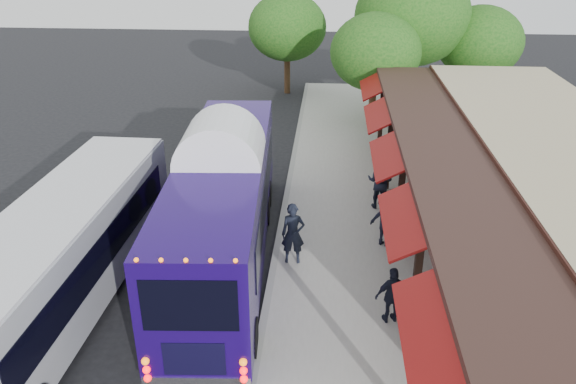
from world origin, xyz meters
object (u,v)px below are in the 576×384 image
(ped_b, at_px, (380,182))
(ped_d, at_px, (386,221))
(ped_c, at_px, (393,295))
(city_bus, at_px, (60,256))
(coach_bus, at_px, (224,202))
(ped_a, at_px, (293,234))

(ped_b, xyz_separation_m, ped_d, (0.00, -2.62, -0.15))
(ped_c, bearing_deg, ped_d, -108.29)
(city_bus, distance_m, ped_c, 8.46)
(coach_bus, bearing_deg, city_bus, -147.24)
(ped_b, bearing_deg, coach_bus, 57.96)
(ped_a, bearing_deg, city_bus, -159.81)
(city_bus, distance_m, ped_b, 10.68)
(city_bus, xyz_separation_m, ped_b, (8.58, 6.34, -0.47))
(ped_b, bearing_deg, ped_a, 75.31)
(ped_d, bearing_deg, coach_bus, 41.01)
(ped_a, height_order, ped_b, ped_b)
(city_bus, relative_size, ped_d, 6.49)
(ped_a, xyz_separation_m, ped_d, (2.80, 1.22, -0.10))
(coach_bus, relative_size, city_bus, 1.05)
(ped_b, bearing_deg, ped_d, 111.39)
(coach_bus, height_order, city_bus, coach_bus)
(coach_bus, distance_m, ped_b, 6.09)
(ped_a, relative_size, ped_b, 0.95)
(city_bus, relative_size, ped_a, 5.81)
(ped_b, height_order, ped_d, ped_b)
(city_bus, relative_size, ped_c, 7.02)
(coach_bus, xyz_separation_m, ped_a, (2.05, -0.25, -0.85))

